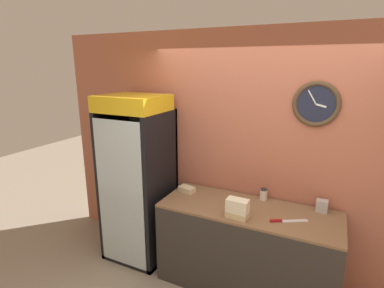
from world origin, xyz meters
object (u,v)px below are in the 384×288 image
Objects in this scene: sandwich_stack_middle at (237,209)px; beverage_cooler at (140,170)px; condiment_jar at (264,194)px; napkin_dispenser at (322,206)px; sandwich_flat_left at (187,189)px; sandwich_stack_top at (238,203)px; sandwich_stack_bottom at (237,215)px; chefs_knife at (284,221)px.

beverage_cooler is at bearing 167.89° from sandwich_stack_middle.
napkin_dispenser is at bearing -2.07° from condiment_jar.
sandwich_stack_top is at bearing -25.47° from sandwich_flat_left.
sandwich_stack_middle is at bearing -104.46° from condiment_jar.
sandwich_stack_bottom is 1.03× the size of sandwich_stack_top.
chefs_knife is 2.74× the size of napkin_dispenser.
sandwich_stack_top is at bearing 0.00° from sandwich_stack_middle.
sandwich_stack_top is 0.64× the size of chefs_knife.
sandwich_stack_middle is 0.06m from sandwich_stack_top.
sandwich_stack_bottom is at bearing -12.11° from beverage_cooler.
napkin_dispenser is (0.30, 0.37, 0.05)m from chefs_knife.
beverage_cooler is 2.04m from napkin_dispenser.
sandwich_stack_middle reaches higher than sandwich_flat_left.
napkin_dispenser is at bearing 50.32° from chefs_knife.
napkin_dispenser is (0.72, 0.49, -0.04)m from sandwich_stack_middle.
sandwich_stack_middle is 1.02× the size of sandwich_stack_top.
chefs_knife is at bearing 17.20° from sandwich_stack_middle.
sandwich_flat_left is at bearing 154.53° from sandwich_stack_middle.
sandwich_flat_left is at bearing 169.43° from chefs_knife.
sandwich_stack_top reaches higher than condiment_jar.
sandwich_stack_bottom is 0.43m from chefs_knife.
sandwich_stack_top is at bearing -162.80° from chefs_knife.
napkin_dispenser is (0.72, 0.49, 0.03)m from sandwich_stack_bottom.
sandwich_stack_top reaches higher than napkin_dispenser.
sandwich_stack_top is (0.00, 0.00, 0.06)m from sandwich_stack_middle.
napkin_dispenser is at bearing 34.57° from sandwich_stack_middle.
condiment_jar is (0.13, 0.51, -0.03)m from sandwich_stack_middle.
beverage_cooler is 1.34m from sandwich_stack_top.
sandwich_stack_middle is 0.44m from chefs_knife.
sandwich_stack_bottom is 0.13m from sandwich_stack_top.
sandwich_stack_top is (1.31, -0.28, -0.02)m from beverage_cooler.
sandwich_stack_middle is at bearing 0.00° from sandwich_stack_bottom.
sandwich_stack_middle reaches higher than napkin_dispenser.
condiment_jar reaches higher than napkin_dispenser.
sandwich_stack_top is 0.87m from napkin_dispenser.
chefs_knife is (1.72, -0.15, -0.17)m from beverage_cooler.
beverage_cooler is at bearing -174.05° from napkin_dispenser.
sandwich_stack_bottom is at bearing -145.43° from napkin_dispenser.
condiment_jar is at bearing 75.54° from sandwich_stack_bottom.
sandwich_stack_bottom is 0.78m from sandwich_flat_left.
sandwich_stack_bottom is 0.66× the size of chefs_knife.
sandwich_stack_top is at bearing 0.00° from sandwich_stack_bottom.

